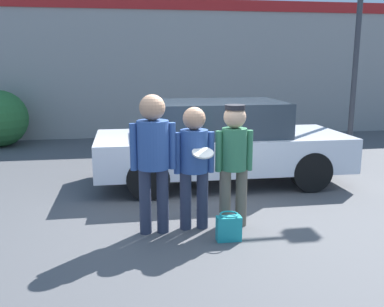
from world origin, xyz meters
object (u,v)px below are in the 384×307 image
person_middle_with_frisbee (194,158)px  person_right (234,156)px  person_left (153,151)px  handbag (229,228)px  parked_car_near (220,142)px

person_middle_with_frisbee → person_right: size_ratio=0.99×
person_left → handbag: (0.87, -0.40, -0.90)m
parked_car_near → handbag: size_ratio=12.71×
person_left → handbag: 1.32m
person_middle_with_frisbee → handbag: size_ratio=4.60×
person_left → parked_car_near: (1.34, 2.17, -0.32)m
parked_car_near → handbag: 2.67m
parked_car_near → person_left: bearing=-121.7°
person_left → handbag: person_left is taller
person_middle_with_frisbee → person_right: person_right is taller
person_middle_with_frisbee → handbag: person_middle_with_frisbee is taller
person_middle_with_frisbee → parked_car_near: person_middle_with_frisbee is taller
person_middle_with_frisbee → person_right: (0.52, 0.01, 0.02)m
person_middle_with_frisbee → handbag: (0.35, -0.46, -0.77)m
person_right → parked_car_near: bearing=82.0°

